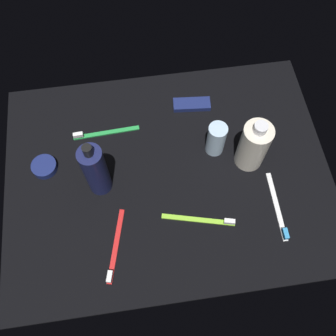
# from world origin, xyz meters

# --- Properties ---
(ground_plane) EXTENTS (0.84, 0.64, 0.01)m
(ground_plane) POSITION_xyz_m (0.00, 0.00, -0.01)
(ground_plane) COLOR black
(lotion_bottle) EXTENTS (0.06, 0.06, 0.20)m
(lotion_bottle) POSITION_xyz_m (0.17, 0.01, 0.09)
(lotion_bottle) COLOR #191E4B
(lotion_bottle) RESTS_ON ground_plane
(bodywash_bottle) EXTENTS (0.07, 0.07, 0.17)m
(bodywash_bottle) POSITION_xyz_m (-0.21, -0.01, 0.07)
(bodywash_bottle) COLOR silver
(bodywash_bottle) RESTS_ON ground_plane
(deodorant_stick) EXTENTS (0.05, 0.05, 0.10)m
(deodorant_stick) POSITION_xyz_m (-0.13, -0.05, 0.05)
(deodorant_stick) COLOR silver
(deodorant_stick) RESTS_ON ground_plane
(toothbrush_lime) EXTENTS (0.18, 0.06, 0.02)m
(toothbrush_lime) POSITION_xyz_m (-0.07, 0.14, 0.01)
(toothbrush_lime) COLOR #8CD133
(toothbrush_lime) RESTS_ON ground_plane
(toothbrush_white) EXTENTS (0.02, 0.18, 0.02)m
(toothbrush_white) POSITION_xyz_m (-0.25, 0.14, 0.01)
(toothbrush_white) COLOR white
(toothbrush_white) RESTS_ON ground_plane
(toothbrush_red) EXTENTS (0.06, 0.18, 0.02)m
(toothbrush_red) POSITION_xyz_m (0.15, 0.18, 0.01)
(toothbrush_red) COLOR red
(toothbrush_red) RESTS_ON ground_plane
(toothbrush_green) EXTENTS (0.18, 0.02, 0.02)m
(toothbrush_green) POSITION_xyz_m (0.16, -0.14, 0.01)
(toothbrush_green) COLOR green
(toothbrush_green) RESTS_ON ground_plane
(snack_bar_navy) EXTENTS (0.11, 0.05, 0.01)m
(snack_bar_navy) POSITION_xyz_m (-0.10, -0.20, 0.01)
(snack_bar_navy) COLOR navy
(snack_bar_navy) RESTS_ON ground_plane
(cream_tin_left) EXTENTS (0.06, 0.06, 0.02)m
(cream_tin_left) POSITION_xyz_m (0.32, -0.06, 0.01)
(cream_tin_left) COLOR navy
(cream_tin_left) RESTS_ON ground_plane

